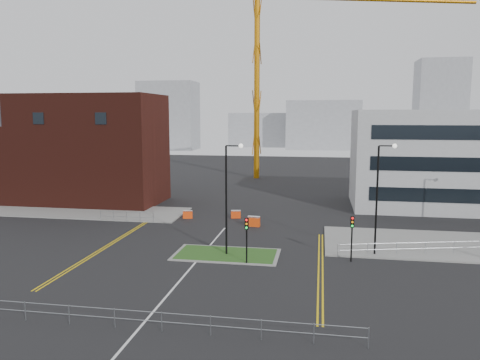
{
  "coord_description": "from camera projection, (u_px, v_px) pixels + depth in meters",
  "views": [
    {
      "loc": [
        9.47,
        -28.48,
        11.47
      ],
      "look_at": [
        1.59,
        16.88,
        5.0
      ],
      "focal_mm": 35.0,
      "sensor_mm": 36.0,
      "label": 1
    }
  ],
  "objects": [
    {
      "name": "brick_building",
      "position": [
        70.0,
        150.0,
        61.24
      ],
      "size": [
        24.2,
        10.07,
        14.24
      ],
      "color": "#3F160F",
      "rests_on": "ground"
    },
    {
      "name": "railing_left",
      "position": [
        127.0,
        215.0,
        50.31
      ],
      "size": [
        6.05,
        0.05,
        1.1
      ],
      "color": "gray",
      "rests_on": "ground"
    },
    {
      "name": "ground",
      "position": [
        173.0,
        289.0,
        30.98
      ],
      "size": [
        200.0,
        200.0,
        0.0
      ],
      "primitive_type": "plane",
      "color": "black",
      "rests_on": "ground"
    },
    {
      "name": "yellow_right_b",
      "position": [
        323.0,
        268.0,
        35.18
      ],
      "size": [
        0.12,
        20.0,
        0.01
      ],
      "primitive_type": "cube",
      "color": "gold",
      "rests_on": "ground"
    },
    {
      "name": "barrier_mid",
      "position": [
        254.0,
        221.0,
        48.19
      ],
      "size": [
        1.31,
        0.56,
        1.07
      ],
      "color": "#E8420C",
      "rests_on": "ground"
    },
    {
      "name": "streetlamp_right_near",
      "position": [
        380.0,
        190.0,
        37.58
      ],
      "size": [
        1.46,
        0.36,
        9.18
      ],
      "color": "black",
      "rests_on": "ground"
    },
    {
      "name": "skyline_b",
      "position": [
        323.0,
        125.0,
        155.01
      ],
      "size": [
        24.0,
        12.0,
        16.0
      ],
      "primitive_type": "cube",
      "color": "gray",
      "rests_on": "ground"
    },
    {
      "name": "yellow_left_a",
      "position": [
        112.0,
        242.0,
        42.26
      ],
      "size": [
        0.12,
        24.0,
        0.01
      ],
      "primitive_type": "cube",
      "color": "gold",
      "rests_on": "ground"
    },
    {
      "name": "railing_front",
      "position": [
        138.0,
        316.0,
        25.02
      ],
      "size": [
        24.05,
        0.05,
        1.1
      ],
      "color": "gray",
      "rests_on": "ground"
    },
    {
      "name": "skyline_a",
      "position": [
        169.0,
        116.0,
        153.31
      ],
      "size": [
        18.0,
        12.0,
        22.0
      ],
      "primitive_type": "cube",
      "color": "gray",
      "rests_on": "ground"
    },
    {
      "name": "yellow_right_a",
      "position": [
        319.0,
        268.0,
        35.23
      ],
      "size": [
        0.12,
        20.0,
        0.01
      ],
      "primitive_type": "cube",
      "color": "gold",
      "rests_on": "ground"
    },
    {
      "name": "tower_crane",
      "position": [
        290.0,
        34.0,
        82.05
      ],
      "size": [
        51.27,
        15.39,
        36.81
      ],
      "color": "#BE720B",
      "rests_on": "ground"
    },
    {
      "name": "pavement_left",
      "position": [
        70.0,
        211.0,
        55.83
      ],
      "size": [
        28.0,
        8.0,
        0.12
      ],
      "primitive_type": "cube",
      "color": "slate",
      "rests_on": "ground"
    },
    {
      "name": "barrier_left",
      "position": [
        188.0,
        214.0,
        51.93
      ],
      "size": [
        1.11,
        0.57,
        0.89
      ],
      "color": "#F2420D",
      "rests_on": "ground"
    },
    {
      "name": "skyline_d",
      "position": [
        272.0,
        130.0,
        168.1
      ],
      "size": [
        30.0,
        12.0,
        12.0
      ],
      "primitive_type": "cube",
      "color": "gray",
      "rests_on": "ground"
    },
    {
      "name": "traffic_light_right",
      "position": [
        352.0,
        230.0,
        36.38
      ],
      "size": [
        0.28,
        0.33,
        3.65
      ],
      "color": "black",
      "rests_on": "ground"
    },
    {
      "name": "pavement_right",
      "position": [
        464.0,
        246.0,
        40.91
      ],
      "size": [
        24.0,
        10.0,
        0.12
      ],
      "primitive_type": "cube",
      "color": "slate",
      "rests_on": "ground"
    },
    {
      "name": "island_kerb",
      "position": [
        226.0,
        255.0,
        38.44
      ],
      "size": [
        8.6,
        4.6,
        0.08
      ],
      "primitive_type": "cube",
      "color": "slate",
      "rests_on": "ground"
    },
    {
      "name": "office_block",
      "position": [
        458.0,
        160.0,
        56.94
      ],
      "size": [
        25.0,
        12.2,
        12.0
      ],
      "color": "#A0A2A4",
      "rests_on": "ground"
    },
    {
      "name": "centre_line",
      "position": [
        182.0,
        278.0,
        32.93
      ],
      "size": [
        0.15,
        30.0,
        0.01
      ],
      "primitive_type": "cube",
      "color": "silver",
      "rests_on": "ground"
    },
    {
      "name": "grass_island",
      "position": [
        226.0,
        254.0,
        38.44
      ],
      "size": [
        8.0,
        4.0,
        0.12
      ],
      "primitive_type": "cube",
      "color": "#214B19",
      "rests_on": "ground"
    },
    {
      "name": "streetlamp_island",
      "position": [
        229.0,
        190.0,
        37.66
      ],
      "size": [
        1.46,
        0.36,
        9.18
      ],
      "color": "black",
      "rests_on": "ground"
    },
    {
      "name": "barrier_right",
      "position": [
        236.0,
        214.0,
        52.04
      ],
      "size": [
        1.12,
        0.57,
        0.9
      ],
      "color": "#E73D0C",
      "rests_on": "ground"
    },
    {
      "name": "yellow_left_b",
      "position": [
        115.0,
        242.0,
        42.21
      ],
      "size": [
        0.12,
        24.0,
        0.01
      ],
      "primitive_type": "cube",
      "color": "gold",
      "rests_on": "ground"
    },
    {
      "name": "skyline_c",
      "position": [
        439.0,
        106.0,
        143.37
      ],
      "size": [
        14.0,
        12.0,
        28.0
      ],
      "primitive_type": "cube",
      "color": "gray",
      "rests_on": "ground"
    },
    {
      "name": "traffic_light_island",
      "position": [
        247.0,
        232.0,
        35.78
      ],
      "size": [
        0.28,
        0.33,
        3.65
      ],
      "color": "black",
      "rests_on": "ground"
    },
    {
      "name": "railing_right",
      "position": [
        454.0,
        245.0,
        38.62
      ],
      "size": [
        19.05,
        5.05,
        1.1
      ],
      "color": "gray",
      "rests_on": "ground"
    }
  ]
}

